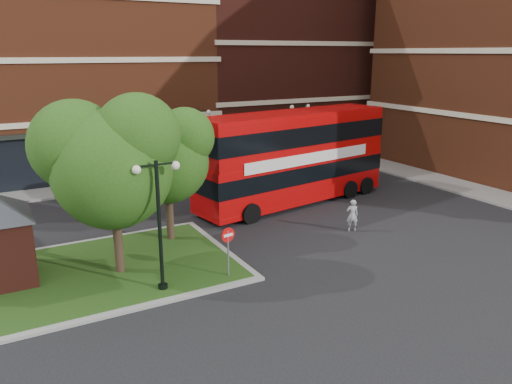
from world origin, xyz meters
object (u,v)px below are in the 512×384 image
bus (294,151)px  car_silver (119,179)px  woman (352,215)px  car_white (253,167)px

bus → car_silver: (-8.35, 7.60, -2.32)m
woman → car_white: bearing=-71.7°
bus → woman: bus is taller
woman → car_white: (1.16, 12.50, -0.15)m
woman → car_silver: size_ratio=0.36×
woman → car_white: 12.55m
woman → car_white: size_ratio=0.40×
bus → car_white: bus is taller
bus → woman: (-0.06, -5.53, -2.27)m
car_silver → car_white: size_ratio=1.13×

